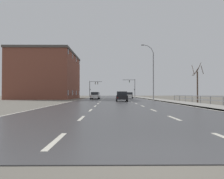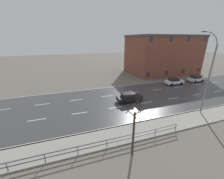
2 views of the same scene
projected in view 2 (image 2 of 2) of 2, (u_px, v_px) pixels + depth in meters
ground_plane at (197, 89)px, 28.68m from camera, size 160.00×160.00×0.12m
guardrail at (26, 161)px, 10.97m from camera, size 0.07×29.60×1.00m
street_lamp_midground at (208, 76)px, 17.77m from camera, size 2.47×0.24×10.81m
car_distant at (174, 81)px, 31.25m from camera, size 2.03×4.20×1.57m
car_far_right at (129, 97)px, 22.68m from camera, size 1.94×4.15×1.57m
car_far_left at (196, 78)px, 33.38m from camera, size 2.01×4.19×1.57m
brick_building at (162, 54)px, 41.49m from camera, size 13.09×19.43×10.89m
bare_tree_mid at (134, 131)px, 11.57m from camera, size 1.61×1.71×5.59m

